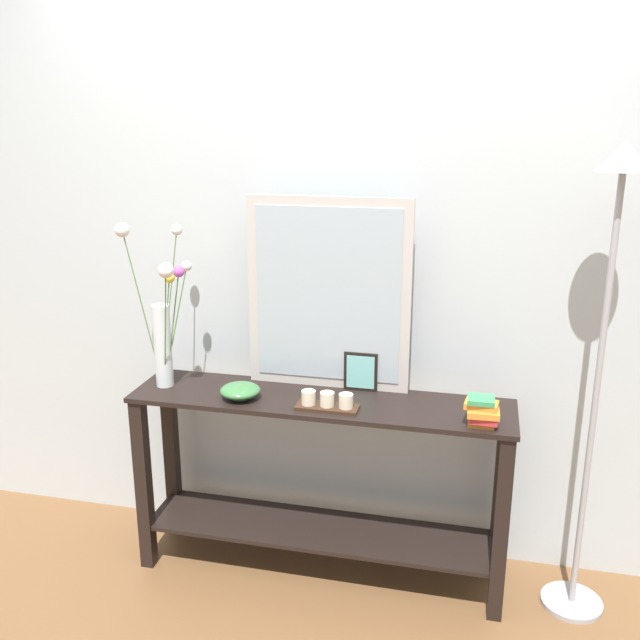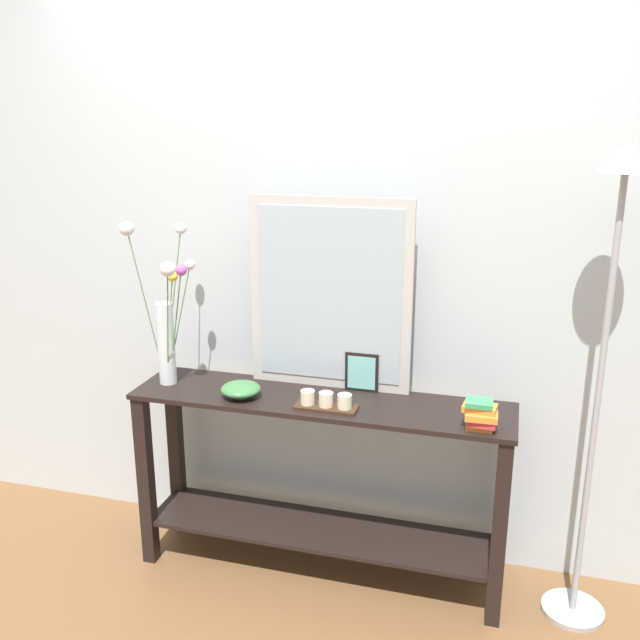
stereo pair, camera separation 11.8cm
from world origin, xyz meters
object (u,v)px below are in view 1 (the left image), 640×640
candle_tray (327,402)px  mirror_leaning (327,294)px  picture_frame_small (361,372)px  decorative_bowl (240,391)px  book_stack (482,411)px  console_table (320,469)px  tall_vase_left (162,319)px  floor_lamp (606,312)px

candle_tray → mirror_leaning: bearing=103.0°
candle_tray → picture_frame_small: size_ratio=1.50×
picture_frame_small → decorative_bowl: picture_frame_small is taller
candle_tray → book_stack: bearing=-2.4°
console_table → tall_vase_left: tall_vase_left is taller
console_table → book_stack: book_stack is taller
console_table → candle_tray: candle_tray is taller
mirror_leaning → floor_lamp: 1.05m
mirror_leaning → candle_tray: bearing=-77.0°
mirror_leaning → floor_lamp: (1.04, -0.14, 0.03)m
tall_vase_left → floor_lamp: floor_lamp is taller
picture_frame_small → decorative_bowl: size_ratio=1.01×
decorative_bowl → book_stack: 0.95m
candle_tray → decorative_bowl: 0.36m
console_table → picture_frame_small: size_ratio=9.46×
book_stack → candle_tray: bearing=177.6°
decorative_bowl → console_table: bearing=12.5°
console_table → mirror_leaning: bearing=91.8°
console_table → floor_lamp: floor_lamp is taller
floor_lamp → decorative_bowl: bearing=-176.8°
console_table → decorative_bowl: size_ratio=9.52×
decorative_bowl → tall_vase_left: bearing=170.6°
tall_vase_left → floor_lamp: size_ratio=0.38×
book_stack → floor_lamp: (0.40, 0.12, 0.37)m
tall_vase_left → candle_tray: 0.76m
console_table → book_stack: size_ratio=11.85×
picture_frame_small → floor_lamp: 0.97m
picture_frame_small → book_stack: bearing=-26.0°
picture_frame_small → floor_lamp: floor_lamp is taller
book_stack → floor_lamp: 0.56m
console_table → book_stack: bearing=-10.1°
mirror_leaning → tall_vase_left: size_ratio=1.16×
tall_vase_left → picture_frame_small: bearing=9.8°
console_table → book_stack: (0.63, -0.11, 0.37)m
decorative_bowl → floor_lamp: 1.41m
picture_frame_small → floor_lamp: (0.89, -0.12, 0.35)m
mirror_leaning → console_table: bearing=-88.2°
tall_vase_left → floor_lamp: 1.70m
book_stack → floor_lamp: floor_lamp is taller
floor_lamp → book_stack: bearing=-163.4°
candle_tray → picture_frame_small: bearing=66.8°
mirror_leaning → decorative_bowl: bearing=-145.0°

